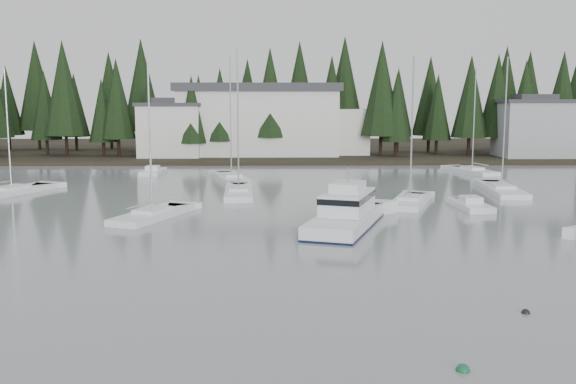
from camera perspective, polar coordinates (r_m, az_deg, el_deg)
name	(u,v)px	position (r m, az deg, el deg)	size (l,w,h in m)	color
far_shore_land	(289,150)	(114.58, 0.12, 3.73)	(240.00, 54.00, 1.00)	black
conifer_treeline	(291,156)	(103.62, 0.23, 3.26)	(200.00, 22.00, 20.00)	black
house_west	(171,129)	(97.65, -10.37, 5.56)	(9.54, 7.42, 8.75)	silver
house_east_a	(533,127)	(102.55, 20.96, 5.41)	(10.60, 8.48, 9.25)	#999EA0
harbor_inn	(272,120)	(99.61, -1.45, 6.38)	(29.50, 11.50, 10.90)	silver
cabin_cruiser_center	(346,217)	(45.58, 5.20, -2.20)	(7.00, 11.85, 4.87)	white
sailboat_0	(472,172)	(82.17, 16.03, 1.70)	(4.76, 8.67, 13.26)	white
sailboat_1	(501,191)	(66.20, 18.45, 0.08)	(3.86, 11.13, 13.53)	white
sailboat_3	(239,194)	(61.12, -4.39, -0.15)	(3.12, 10.26, 14.09)	white
sailboat_4	(410,203)	(56.19, 10.78, -1.01)	(5.34, 8.63, 13.09)	white
sailboat_7	(152,217)	(49.97, -11.97, -2.19)	(5.48, 8.80, 12.56)	white
sailboat_8	(231,179)	(72.11, -5.05, 1.12)	(5.27, 10.54, 14.18)	white
sailboat_10	(12,193)	(66.94, -23.34, -0.09)	(6.06, 9.62, 12.39)	white
runabout_1	(471,207)	(55.24, 15.92, -1.28)	(2.55, 5.72, 1.42)	white
runabout_3	(153,173)	(79.33, -11.93, 1.66)	(2.34, 5.45, 1.42)	white
mooring_buoy_green	(463,371)	(22.88, 15.27, -15.08)	(0.48, 0.48, 0.48)	#145933
mooring_buoy_dark	(526,313)	(29.33, 20.36, -10.06)	(0.37, 0.37, 0.37)	black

